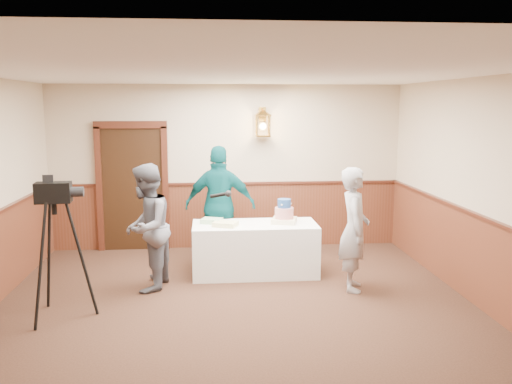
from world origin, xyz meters
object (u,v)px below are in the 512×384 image
assistant_p (220,206)px  tv_camera_rig (57,258)px  interviewer (147,228)px  sheet_cake_yellow (225,224)px  display_table (255,249)px  tiered_cake (284,214)px  baker (354,229)px  sheet_cake_green (212,221)px

assistant_p → tv_camera_rig: 2.77m
tv_camera_rig → interviewer: bearing=38.9°
sheet_cake_yellow → interviewer: 1.14m
display_table → sheet_cake_yellow: size_ratio=5.61×
tiered_cake → interviewer: 2.01m
display_table → assistant_p: (-0.49, 0.55, 0.55)m
baker → tv_camera_rig: baker is taller
sheet_cake_yellow → assistant_p: bearing=94.8°
interviewer → tv_camera_rig: bearing=-35.9°
sheet_cake_green → assistant_p: size_ratio=0.15×
sheet_cake_green → baker: size_ratio=0.17×
display_table → sheet_cake_yellow: 0.61m
tiered_cake → sheet_cake_green: (-1.06, 0.07, -0.10)m
display_table → tv_camera_rig: size_ratio=1.13×
display_table → baker: (1.26, -0.79, 0.45)m
display_table → sheet_cake_green: size_ratio=6.30×
display_table → tv_camera_rig: 2.83m
display_table → sheet_cake_green: (-0.62, 0.10, 0.41)m
interviewer → display_table: bearing=120.2°
tv_camera_rig → sheet_cake_yellow: bearing=28.3°
tiered_cake → assistant_p: assistant_p is taller
sheet_cake_green → tv_camera_rig: bearing=-139.3°
sheet_cake_yellow → sheet_cake_green: bearing=130.2°
tiered_cake → baker: bearing=-44.9°
sheet_cake_green → tiered_cake: bearing=-3.7°
display_table → tiered_cake: bearing=4.2°
tiered_cake → baker: baker is taller
display_table → interviewer: interviewer is taller
tv_camera_rig → sheet_cake_green: bearing=35.6°
sheet_cake_yellow → tv_camera_rig: tv_camera_rig is taller
sheet_cake_green → interviewer: 1.08m
sheet_cake_yellow → assistant_p: (-0.06, 0.67, 0.14)m
baker → tiered_cake: bearing=55.5°
display_table → tiered_cake: (0.43, 0.03, 0.51)m
tiered_cake → sheet_cake_yellow: tiered_cake is taller
assistant_p → interviewer: bearing=55.1°
sheet_cake_green → sheet_cake_yellow: bearing=-49.8°
display_table → tiered_cake: tiered_cake is taller
sheet_cake_yellow → assistant_p: assistant_p is taller
assistant_p → tv_camera_rig: (-1.92, -1.98, -0.21)m
display_table → sheet_cake_yellow: bearing=-163.5°
baker → assistant_p: 2.20m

